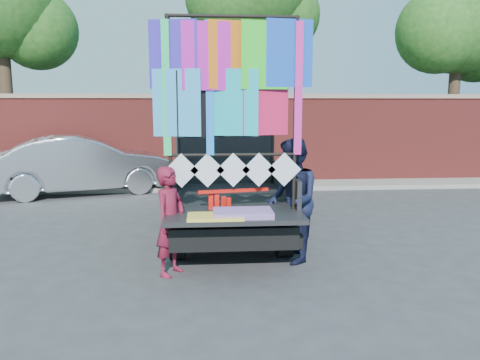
{
  "coord_description": "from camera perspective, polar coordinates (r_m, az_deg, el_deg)",
  "views": [
    {
      "loc": [
        -0.57,
        -6.61,
        2.35
      ],
      "look_at": [
        -0.05,
        0.25,
        1.22
      ],
      "focal_mm": 35.0,
      "sensor_mm": 36.0,
      "label": 1
    }
  ],
  "objects": [
    {
      "name": "ground",
      "position": [
        7.04,
        0.56,
        -10.17
      ],
      "size": [
        90.0,
        90.0,
        0.0
      ],
      "primitive_type": "plane",
      "color": "#38383A",
      "rests_on": "ground"
    },
    {
      "name": "brick_wall",
      "position": [
        13.66,
        -1.95,
        5.04
      ],
      "size": [
        30.0,
        0.45,
        2.61
      ],
      "color": "maroon",
      "rests_on": "ground"
    },
    {
      "name": "curb",
      "position": [
        13.12,
        -1.79,
        -0.71
      ],
      "size": [
        30.0,
        1.2,
        0.12
      ],
      "primitive_type": "cube",
      "color": "gray",
      "rests_on": "ground"
    },
    {
      "name": "tree_right",
      "position": [
        16.97,
        25.3,
        16.62
      ],
      "size": [
        4.2,
        3.3,
        6.62
      ],
      "color": "#38281C",
      "rests_on": "ground"
    },
    {
      "name": "pickup_truck",
      "position": [
        9.23,
        -1.88,
        0.21
      ],
      "size": [
        2.21,
        5.56,
        3.5
      ],
      "color": "black",
      "rests_on": "ground"
    },
    {
      "name": "sedan",
      "position": [
        12.92,
        -18.53,
        1.8
      ],
      "size": [
        4.89,
        2.89,
        1.52
      ],
      "primitive_type": "imported",
      "rotation": [
        0.0,
        0.0,
        1.87
      ],
      "color": "silver",
      "rests_on": "ground"
    },
    {
      "name": "woman",
      "position": [
        6.49,
        -8.49,
        -4.98
      ],
      "size": [
        0.59,
        0.66,
        1.51
      ],
      "primitive_type": "imported",
      "rotation": [
        0.0,
        0.0,
        1.05
      ],
      "color": "maroon",
      "rests_on": "ground"
    },
    {
      "name": "man",
      "position": [
        6.97,
        6.35,
        -2.48
      ],
      "size": [
        0.75,
        0.94,
        1.86
      ],
      "primitive_type": "imported",
      "rotation": [
        0.0,
        0.0,
        -1.52
      ],
      "color": "#141732",
      "rests_on": "ground"
    },
    {
      "name": "streamer_bundle",
      "position": [
        6.64,
        -1.76,
        -3.08
      ],
      "size": [
        1.01,
        0.24,
        0.7
      ],
      "color": "red",
      "rests_on": "ground"
    }
  ]
}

